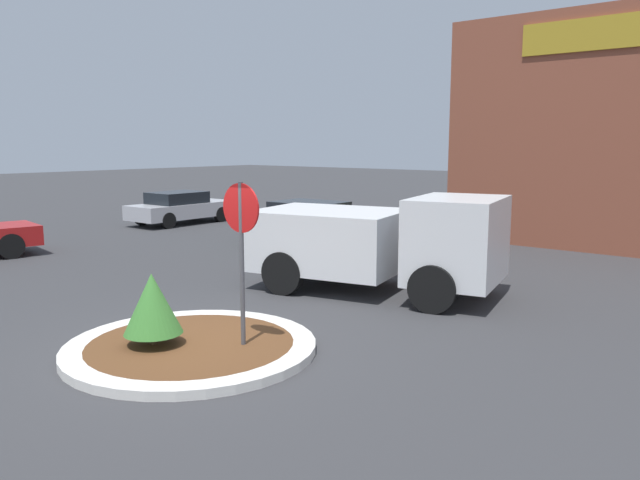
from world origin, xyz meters
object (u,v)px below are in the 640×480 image
parked_sedan_green (314,222)px  parked_sedan_silver (181,207)px  stop_sign (241,235)px  utility_truck (378,241)px

parked_sedan_green → parked_sedan_silver: bearing=172.9°
stop_sign → parked_sedan_green: stop_sign is taller
parked_sedan_silver → parked_sedan_green: size_ratio=0.95×
utility_truck → parked_sedan_green: bearing=129.6°
stop_sign → utility_truck: bearing=98.2°
stop_sign → parked_sedan_silver: 16.08m
parked_sedan_silver → parked_sedan_green: parked_sedan_green is taller
parked_sedan_green → utility_truck: bearing=-39.4°
parked_sedan_silver → parked_sedan_green: (7.44, -0.73, 0.06)m
utility_truck → stop_sign: bearing=-94.4°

